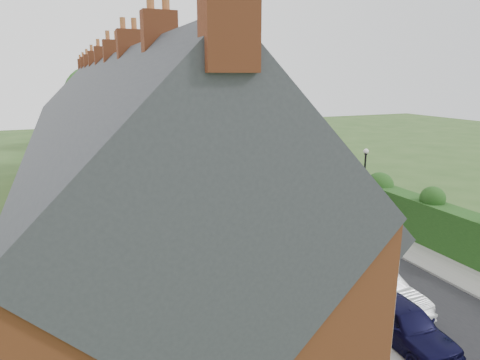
# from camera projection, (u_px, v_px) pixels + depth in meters

# --- Properties ---
(ground) EXTENTS (140.00, 140.00, 0.00)m
(ground) POSITION_uv_depth(u_px,v_px,m) (357.00, 262.00, 22.29)
(ground) COLOR #2D4C1E
(ground) RESTS_ON ground
(road) EXTENTS (6.00, 58.00, 0.02)m
(road) POSITION_uv_depth(u_px,v_px,m) (258.00, 206.00, 31.95)
(road) COLOR black
(road) RESTS_ON ground
(pavement_hedge_side) EXTENTS (2.20, 58.00, 0.12)m
(pavement_hedge_side) POSITION_uv_depth(u_px,v_px,m) (306.00, 199.00, 33.48)
(pavement_hedge_side) COLOR gray
(pavement_hedge_side) RESTS_ON ground
(pavement_house_side) EXTENTS (1.70, 58.00, 0.12)m
(pavement_house_side) POSITION_uv_depth(u_px,v_px,m) (209.00, 211.00, 30.49)
(pavement_house_side) COLOR gray
(pavement_house_side) RESTS_ON ground
(kerb_hedge_side) EXTENTS (0.18, 58.00, 0.13)m
(kerb_hedge_side) POSITION_uv_depth(u_px,v_px,m) (294.00, 201.00, 33.09)
(kerb_hedge_side) COLOR gray
(kerb_hedge_side) RESTS_ON ground
(kerb_house_side) EXTENTS (0.18, 58.00, 0.13)m
(kerb_house_side) POSITION_uv_depth(u_px,v_px,m) (220.00, 210.00, 30.79)
(kerb_house_side) COLOR gray
(kerb_house_side) RESTS_ON ground
(hedge) EXTENTS (2.10, 58.00, 2.85)m
(hedge) POSITION_uv_depth(u_px,v_px,m) (326.00, 178.00, 33.80)
(hedge) COLOR #173812
(hedge) RESTS_ON ground
(terrace_row) EXTENTS (9.05, 40.50, 11.50)m
(terrace_row) POSITION_uv_depth(u_px,v_px,m) (112.00, 160.00, 26.08)
(terrace_row) COLOR #9B4C27
(terrace_row) RESTS_ON ground
(garden_wall_row) EXTENTS (0.35, 40.35, 1.10)m
(garden_wall_row) POSITION_uv_depth(u_px,v_px,m) (200.00, 212.00, 29.12)
(garden_wall_row) COLOR brown
(garden_wall_row) RESTS_ON ground
(lamppost) EXTENTS (0.32, 0.32, 5.16)m
(lamppost) POSITION_uv_depth(u_px,v_px,m) (364.00, 178.00, 26.37)
(lamppost) COLOR black
(lamppost) RESTS_ON ground
(tree_far_left) EXTENTS (7.14, 6.80, 9.29)m
(tree_far_left) POSITION_uv_depth(u_px,v_px,m) (149.00, 105.00, 55.83)
(tree_far_left) COLOR #332316
(tree_far_left) RESTS_ON ground
(tree_far_right) EXTENTS (7.98, 7.60, 10.31)m
(tree_far_right) POSITION_uv_depth(u_px,v_px,m) (189.00, 99.00, 59.75)
(tree_far_right) COLOR #332316
(tree_far_right) RESTS_ON ground
(tree_far_back) EXTENTS (8.40, 8.00, 10.82)m
(tree_far_back) POSITION_uv_depth(u_px,v_px,m) (99.00, 98.00, 56.06)
(tree_far_back) COLOR #332316
(tree_far_back) RESTS_ON ground
(car_navy) EXTENTS (1.98, 4.52, 1.51)m
(car_navy) POSITION_uv_depth(u_px,v_px,m) (404.00, 322.00, 15.50)
(car_navy) COLOR black
(car_navy) RESTS_ON ground
(car_silver_a) EXTENTS (2.28, 5.04, 1.60)m
(car_silver_a) POSITION_uv_depth(u_px,v_px,m) (374.00, 288.00, 17.94)
(car_silver_a) COLOR silver
(car_silver_a) RESTS_ON ground
(car_silver_b) EXTENTS (2.91, 5.21, 1.38)m
(car_silver_b) POSITION_uv_depth(u_px,v_px,m) (304.00, 247.00, 22.50)
(car_silver_b) COLOR #B8BCC0
(car_silver_b) RESTS_ON ground
(car_white) EXTENTS (3.36, 5.85, 1.59)m
(car_white) POSITION_uv_depth(u_px,v_px,m) (235.00, 205.00, 29.38)
(car_white) COLOR silver
(car_white) RESTS_ON ground
(car_green) EXTENTS (2.38, 4.80, 1.57)m
(car_green) POSITION_uv_depth(u_px,v_px,m) (216.00, 186.00, 34.69)
(car_green) COLOR #0F3419
(car_green) RESTS_ON ground
(car_red) EXTENTS (1.97, 4.08, 1.29)m
(car_red) POSITION_uv_depth(u_px,v_px,m) (198.00, 175.00, 39.09)
(car_red) COLOR maroon
(car_red) RESTS_ON ground
(car_beige) EXTENTS (2.62, 5.62, 1.56)m
(car_beige) POSITION_uv_depth(u_px,v_px,m) (172.00, 160.00, 45.51)
(car_beige) COLOR tan
(car_beige) RESTS_ON ground
(car_grey) EXTENTS (2.85, 5.14, 1.41)m
(car_grey) POSITION_uv_depth(u_px,v_px,m) (177.00, 155.00, 48.90)
(car_grey) COLOR #525559
(car_grey) RESTS_ON ground
(horse) EXTENTS (1.02, 1.77, 1.41)m
(horse) POSITION_uv_depth(u_px,v_px,m) (247.00, 186.00, 34.97)
(horse) COLOR #463419
(horse) RESTS_ON ground
(horse_cart) EXTENTS (1.39, 3.06, 2.21)m
(horse_cart) POSITION_uv_depth(u_px,v_px,m) (238.00, 175.00, 36.46)
(horse_cart) COLOR black
(horse_cart) RESTS_ON ground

